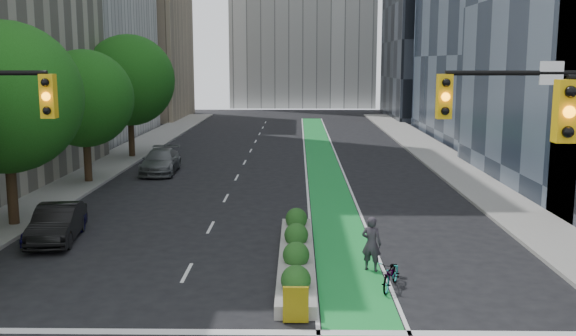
{
  "coord_description": "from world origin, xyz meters",
  "views": [
    {
      "loc": [
        1.24,
        -14.74,
        7.07
      ],
      "look_at": [
        0.87,
        9.66,
        3.0
      ],
      "focal_mm": 40.0,
      "sensor_mm": 36.0,
      "label": 1
    }
  ],
  "objects_px": {
    "parked_car_left_near": "(55,223)",
    "parked_car_left_mid": "(57,223)",
    "bicycle": "(391,274)",
    "cyclist": "(371,244)",
    "parked_car_left_far": "(161,161)",
    "median_planter": "(296,254)"
  },
  "relations": [
    {
      "from": "parked_car_left_near",
      "to": "parked_car_left_mid",
      "type": "bearing_deg",
      "value": -56.23
    },
    {
      "from": "cyclist",
      "to": "parked_car_left_far",
      "type": "relative_size",
      "value": 0.36
    },
    {
      "from": "cyclist",
      "to": "parked_car_left_mid",
      "type": "bearing_deg",
      "value": 8.12
    },
    {
      "from": "median_planter",
      "to": "parked_car_left_near",
      "type": "distance_m",
      "value": 10.17
    },
    {
      "from": "bicycle",
      "to": "parked_car_left_near",
      "type": "distance_m",
      "value": 13.83
    },
    {
      "from": "parked_car_left_mid",
      "to": "cyclist",
      "type": "bearing_deg",
      "value": -23.8
    },
    {
      "from": "parked_car_left_near",
      "to": "parked_car_left_far",
      "type": "height_order",
      "value": "parked_car_left_far"
    },
    {
      "from": "bicycle",
      "to": "cyclist",
      "type": "height_order",
      "value": "cyclist"
    },
    {
      "from": "bicycle",
      "to": "cyclist",
      "type": "bearing_deg",
      "value": 125.81
    },
    {
      "from": "median_planter",
      "to": "parked_car_left_mid",
      "type": "bearing_deg",
      "value": 163.72
    },
    {
      "from": "bicycle",
      "to": "parked_car_left_mid",
      "type": "xyz_separation_m",
      "value": [
        -12.49,
        5.19,
        0.26
      ]
    },
    {
      "from": "median_planter",
      "to": "bicycle",
      "type": "xyz_separation_m",
      "value": [
        3.0,
        -2.42,
        0.1
      ]
    },
    {
      "from": "median_planter",
      "to": "parked_car_left_far",
      "type": "relative_size",
      "value": 1.96
    },
    {
      "from": "cyclist",
      "to": "parked_car_left_mid",
      "type": "distance_m",
      "value": 12.54
    },
    {
      "from": "median_planter",
      "to": "cyclist",
      "type": "distance_m",
      "value": 2.71
    },
    {
      "from": "parked_car_left_near",
      "to": "parked_car_left_mid",
      "type": "xyz_separation_m",
      "value": [
        0.2,
        -0.3,
        0.07
      ]
    },
    {
      "from": "bicycle",
      "to": "parked_car_left_far",
      "type": "xyz_separation_m",
      "value": [
        -11.7,
        20.95,
        0.29
      ]
    },
    {
      "from": "parked_car_left_near",
      "to": "parked_car_left_far",
      "type": "distance_m",
      "value": 15.49
    },
    {
      "from": "parked_car_left_far",
      "to": "bicycle",
      "type": "bearing_deg",
      "value": -63.32
    },
    {
      "from": "median_planter",
      "to": "parked_car_left_far",
      "type": "height_order",
      "value": "parked_car_left_far"
    },
    {
      "from": "median_planter",
      "to": "parked_car_left_near",
      "type": "bearing_deg",
      "value": 162.41
    },
    {
      "from": "cyclist",
      "to": "parked_car_left_far",
      "type": "distance_m",
      "value": 22.29
    }
  ]
}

